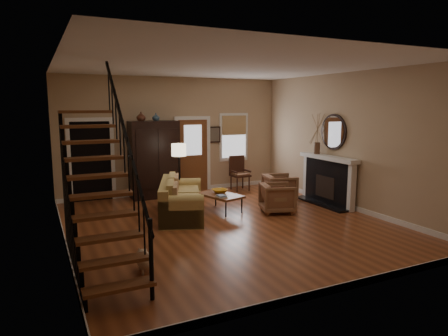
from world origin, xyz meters
name	(u,v)px	position (x,y,z in m)	size (l,w,h in m)	color
room	(181,147)	(-0.41, 1.76, 1.51)	(7.00, 7.33, 3.30)	brown
staircase	(99,167)	(-2.78, -1.30, 1.60)	(0.94, 2.80, 3.20)	brown
fireplace	(329,175)	(3.13, 0.50, 0.74)	(0.33, 1.95, 2.30)	black
armoire	(154,160)	(-0.70, 3.15, 1.05)	(1.30, 0.60, 2.10)	black
vase_a	(141,116)	(-1.05, 3.05, 2.22)	(0.24, 0.24, 0.25)	#4C2619
vase_b	(156,117)	(-0.65, 3.05, 2.21)	(0.20, 0.20, 0.21)	#334C60
sofa	(182,199)	(-0.67, 1.02, 0.40)	(0.93, 2.15, 0.80)	tan
coffee_table	(221,203)	(0.31, 1.02, 0.21)	(0.63, 1.08, 0.42)	brown
bowl	(220,191)	(0.36, 1.17, 0.46)	(0.37, 0.37, 0.09)	orange
books	(221,196)	(0.19, 0.72, 0.44)	(0.20, 0.27, 0.05)	beige
armchair_left	(277,198)	(1.47, 0.35, 0.35)	(0.74, 0.76, 0.69)	brown
armchair_right	(280,188)	(2.14, 1.26, 0.36)	(0.76, 0.79, 0.72)	brown
floor_lamp	(179,175)	(-0.43, 1.88, 0.79)	(0.36, 0.36, 1.58)	black
side_chair	(240,173)	(1.85, 2.95, 0.51)	(0.54, 0.54, 1.02)	#391C12
dog	(145,262)	(-2.23, -1.70, 0.16)	(0.26, 0.44, 0.32)	beige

